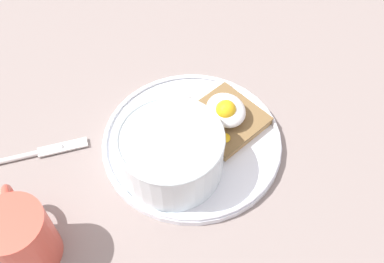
{
  "coord_description": "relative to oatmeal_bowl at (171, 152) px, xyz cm",
  "views": [
    {
      "loc": [
        -32.11,
        16.14,
        52.25
      ],
      "look_at": [
        0.0,
        0.0,
        5.0
      ],
      "focal_mm": 40.0,
      "sensor_mm": 36.0,
      "label": 1
    }
  ],
  "objects": [
    {
      "name": "plate",
      "position": [
        2.91,
        -4.51,
        -3.84
      ],
      "size": [
        25.57,
        25.57,
        1.6
      ],
      "color": "white",
      "rests_on": "ground_plane"
    },
    {
      "name": "coffee_mug",
      "position": [
        -2.74,
        20.12,
        -0.18
      ],
      "size": [
        10.84,
        7.42,
        8.67
      ],
      "color": "#D75140",
      "rests_on": "ground_plane"
    },
    {
      "name": "banana_slice_left",
      "position": [
        10.08,
        -6.09,
        -2.99
      ],
      "size": [
        3.21,
        3.29,
        1.41
      ],
      "color": "beige",
      "rests_on": "plate"
    },
    {
      "name": "knife",
      "position": [
        11.05,
        15.73,
        -4.24
      ],
      "size": [
        3.65,
        13.86,
        0.8
      ],
      "color": "silver",
      "rests_on": "ground_plane"
    },
    {
      "name": "banana_slice_front",
      "position": [
        10.56,
        -1.52,
        -3.08
      ],
      "size": [
        4.29,
        4.23,
        1.33
      ],
      "color": "beige",
      "rests_on": "plate"
    },
    {
      "name": "oatmeal_bowl",
      "position": [
        0.0,
        0.0,
        0.0
      ],
      "size": [
        13.85,
        13.85,
        7.16
      ],
      "color": "white",
      "rests_on": "plate"
    },
    {
      "name": "poached_egg",
      "position": [
        3.35,
        -10.12,
        -0.57
      ],
      "size": [
        7.55,
        5.46,
        3.91
      ],
      "color": "white",
      "rests_on": "toast_slice"
    },
    {
      "name": "banana_slice_right",
      "position": [
        8.51,
        0.52,
        -3.03
      ],
      "size": [
        3.93,
        3.96,
        1.28
      ],
      "color": "beige",
      "rests_on": "plate"
    },
    {
      "name": "toast_slice",
      "position": [
        3.55,
        -10.22,
        -2.85
      ],
      "size": [
        12.25,
        12.25,
        1.41
      ],
      "color": "brown",
      "rests_on": "plate"
    },
    {
      "name": "banana_slice_back",
      "position": [
        8.7,
        -3.5,
        -2.92
      ],
      "size": [
        4.09,
        4.05,
        1.54
      ],
      "color": "#FCEFC2",
      "rests_on": "plate"
    },
    {
      "name": "ground_plane",
      "position": [
        2.91,
        -4.51,
        -5.64
      ],
      "size": [
        120.0,
        120.0,
        2.0
      ],
      "primitive_type": "cube",
      "color": "gray",
      "rests_on": "ground"
    }
  ]
}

